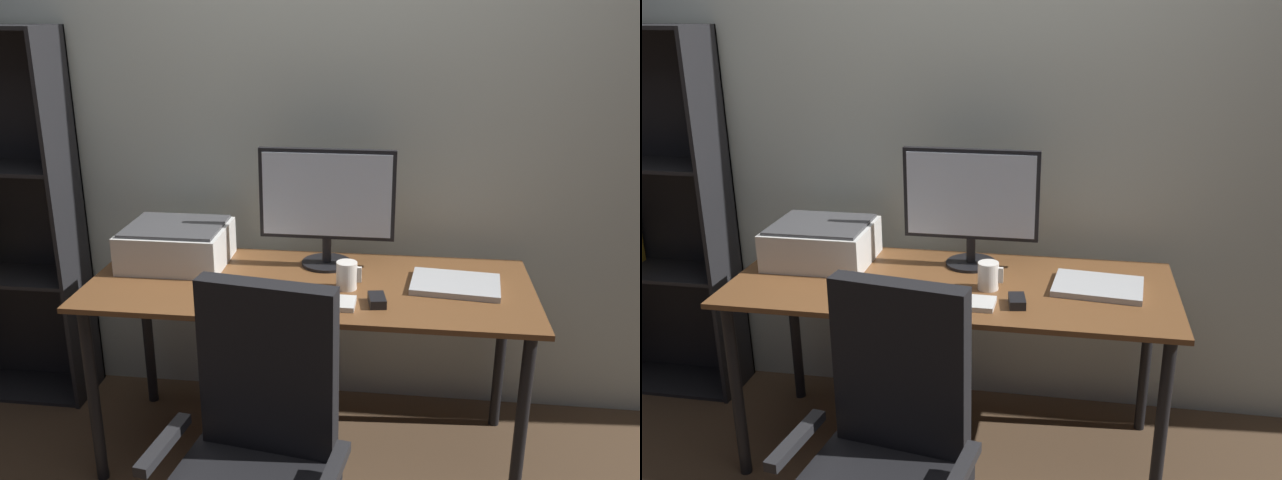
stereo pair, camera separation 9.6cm
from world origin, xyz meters
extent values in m
plane|color=#4C3826|center=(0.00, 0.00, 0.00)|extent=(12.00, 12.00, 0.00)
cube|color=beige|center=(0.00, 0.50, 1.30)|extent=(6.40, 0.10, 2.60)
cube|color=brown|center=(0.00, 0.00, 0.73)|extent=(1.66, 0.67, 0.02)
cylinder|color=black|center=(-0.77, -0.27, 0.36)|extent=(0.04, 0.04, 0.72)
cylinder|color=black|center=(0.77, -0.27, 0.36)|extent=(0.04, 0.04, 0.72)
cylinder|color=black|center=(-0.77, 0.27, 0.36)|extent=(0.04, 0.04, 0.72)
cylinder|color=black|center=(0.77, 0.27, 0.36)|extent=(0.04, 0.04, 0.72)
cylinder|color=black|center=(0.04, 0.19, 0.75)|extent=(0.20, 0.20, 0.01)
cylinder|color=black|center=(0.04, 0.19, 0.80)|extent=(0.04, 0.04, 0.10)
cube|color=black|center=(0.04, 0.19, 1.03)|extent=(0.53, 0.03, 0.36)
cube|color=silver|center=(0.04, 0.18, 1.03)|extent=(0.50, 0.01, 0.33)
cube|color=silver|center=(0.04, -0.19, 0.75)|extent=(0.29, 0.12, 0.02)
cube|color=black|center=(0.26, -0.17, 0.76)|extent=(0.07, 0.10, 0.03)
cylinder|color=white|center=(0.14, -0.04, 0.79)|extent=(0.08, 0.08, 0.10)
cube|color=white|center=(0.19, -0.04, 0.80)|extent=(0.02, 0.01, 0.06)
cube|color=#B7BABC|center=(0.54, 0.02, 0.75)|extent=(0.34, 0.26, 0.02)
cube|color=silver|center=(-0.55, 0.13, 0.81)|extent=(0.40, 0.34, 0.15)
cube|color=#424244|center=(-0.55, 0.13, 0.90)|extent=(0.37, 0.31, 0.01)
cube|color=white|center=(-0.19, -0.18, 0.74)|extent=(0.25, 0.32, 0.00)
cube|color=black|center=(-0.03, -0.66, 0.75)|extent=(0.41, 0.13, 0.52)
cube|color=#232326|center=(-0.29, -0.81, 0.58)|extent=(0.08, 0.26, 0.03)
cube|color=#232326|center=(0.18, -0.88, 0.58)|extent=(0.08, 0.26, 0.03)
cube|color=black|center=(-1.08, 0.29, 0.82)|extent=(0.02, 0.28, 1.65)
cube|color=black|center=(-1.40, 0.43, 0.82)|extent=(0.65, 0.01, 1.65)
cube|color=black|center=(-1.40, 0.29, 0.01)|extent=(0.62, 0.26, 0.02)
cube|color=black|center=(-1.40, 0.29, 0.58)|extent=(0.62, 0.26, 0.02)
camera|label=1|loc=(0.33, -2.32, 1.72)|focal=37.97mm
camera|label=2|loc=(0.42, -2.30, 1.72)|focal=37.97mm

